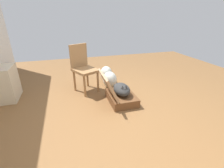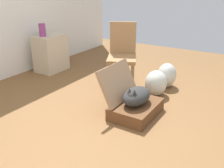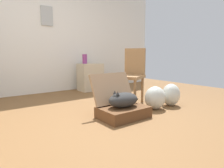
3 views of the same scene
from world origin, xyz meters
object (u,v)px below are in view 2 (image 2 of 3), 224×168
Objects in this scene: plastic_bag_white at (156,83)px; chair at (122,54)px; cat at (136,96)px; suitcase_base at (136,109)px; plastic_bag_clear at (167,75)px; side_table at (51,53)px; vase_tall at (42,30)px.

plastic_bag_white is 0.37× the size of chair.
suitcase_base is at bearing -3.16° from cat.
side_table is (-0.34, 2.02, 0.13)m from plastic_bag_clear.
suitcase_base is 0.67× the size of chair.
plastic_bag_white is (0.67, 0.03, 0.10)m from suitcase_base.
plastic_bag_clear is at bearing -80.31° from side_table.
cat is at bearing -177.14° from plastic_bag_white.
side_table is 0.67× the size of chair.
plastic_bag_clear is (1.04, 0.02, 0.11)m from suitcase_base.
vase_tall is at bearing 173.31° from side_table.
chair is (-0.01, -1.45, 0.19)m from side_table.
cat is (-0.01, 0.00, 0.17)m from suitcase_base.
chair is at bearing 121.82° from plastic_bag_clear.
suitcase_base is 1.75× the size of plastic_bag_clear.
cat is 2.16m from side_table.
vase_tall is at bearing 74.46° from cat.
suitcase_base is 2.23m from vase_tall.
suitcase_base is 0.17m from cat.
suitcase_base is 1.80× the size of plastic_bag_white.
vase_tall reaches higher than suitcase_base.
cat is 2.19m from vase_tall.
cat is 0.82× the size of side_table.
chair reaches higher than suitcase_base.
plastic_bag_clear reaches higher than suitcase_base.
cat is 1.46× the size of plastic_bag_white.
plastic_bag_white is at bearing -27.93° from chair.
vase_tall reaches higher than plastic_bag_white.
chair is (0.02, 0.56, 0.33)m from plastic_bag_white.
plastic_bag_white is 2.01m from side_table.
cat is at bearing -109.01° from side_table.
plastic_bag_clear is (1.05, 0.02, -0.07)m from cat.
suitcase_base is 2.17m from side_table.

